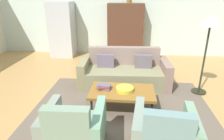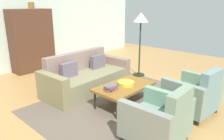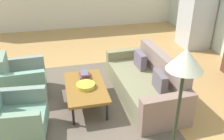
# 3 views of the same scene
# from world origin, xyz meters

# --- Properties ---
(ground_plane) EXTENTS (11.15, 11.15, 0.00)m
(ground_plane) POSITION_xyz_m (0.00, 0.00, 0.00)
(ground_plane) COLOR #B3844C
(wall_back) EXTENTS (9.29, 0.12, 2.80)m
(wall_back) POSITION_xyz_m (0.00, 3.72, 1.40)
(wall_back) COLOR silver
(wall_back) RESTS_ON ground
(area_rug) EXTENTS (3.40, 2.60, 0.01)m
(area_rug) POSITION_xyz_m (0.09, -0.09, 0.00)
(area_rug) COLOR brown
(area_rug) RESTS_ON ground
(couch) EXTENTS (2.14, 1.00, 0.86)m
(couch) POSITION_xyz_m (0.09, 1.04, 0.29)
(couch) COLOR #7B7757
(couch) RESTS_ON ground
(coffee_table) EXTENTS (1.20, 0.70, 0.40)m
(coffee_table) POSITION_xyz_m (0.09, -0.14, 0.37)
(coffee_table) COLOR black
(coffee_table) RESTS_ON ground
(armchair_left) EXTENTS (0.83, 0.83, 0.88)m
(armchair_left) POSITION_xyz_m (-0.51, -1.31, 0.34)
(armchair_left) COLOR #2F2623
(armchair_left) RESTS_ON ground
(armchair_right) EXTENTS (0.87, 0.87, 0.88)m
(armchair_right) POSITION_xyz_m (0.69, -1.31, 0.34)
(armchair_right) COLOR #352423
(armchair_right) RESTS_ON ground
(fruit_bowl) EXTENTS (0.33, 0.33, 0.07)m
(fruit_bowl) POSITION_xyz_m (0.14, -0.14, 0.44)
(fruit_bowl) COLOR gold
(fruit_bowl) RESTS_ON coffee_table
(book_stack) EXTENTS (0.28, 0.20, 0.09)m
(book_stack) POSITION_xyz_m (-0.25, -0.11, 0.45)
(book_stack) COLOR #5D5566
(book_stack) RESTS_ON coffee_table
(cabinet) EXTENTS (1.20, 0.51, 1.80)m
(cabinet) POSITION_xyz_m (0.03, 3.37, 0.90)
(cabinet) COLOR #4F2E1F
(cabinet) RESTS_ON ground
(vase_tall) EXTENTS (0.17, 0.17, 0.18)m
(vase_tall) POSITION_xyz_m (0.13, 3.37, 1.89)
(vase_tall) COLOR brown
(vase_tall) RESTS_ON cabinet
(refrigerator) EXTENTS (0.80, 0.73, 1.85)m
(refrigerator) POSITION_xyz_m (-2.16, 3.27, 0.93)
(refrigerator) COLOR #B7BABF
(refrigerator) RESTS_ON ground
(floor_lamp) EXTENTS (0.40, 0.40, 1.72)m
(floor_lamp) POSITION_xyz_m (1.79, 0.74, 1.44)
(floor_lamp) COLOR black
(floor_lamp) RESTS_ON ground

